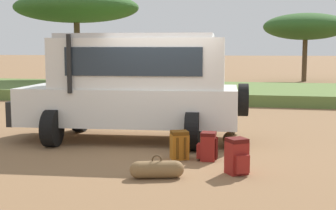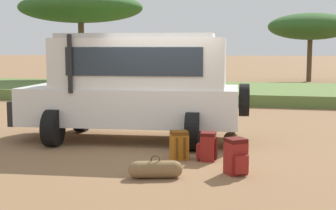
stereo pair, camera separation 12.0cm
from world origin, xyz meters
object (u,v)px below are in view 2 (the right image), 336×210
(safari_vehicle, at_px, (135,84))
(acacia_tree_left_mid, at_px, (311,27))
(backpack_beside_front_wheel, at_px, (207,147))
(duffel_bag_soft_canvas, at_px, (155,169))
(backpack_cluster_center, at_px, (236,157))
(backpack_near_rear_wheel, at_px, (179,145))
(acacia_tree_far_left, at_px, (81,8))
(duffel_bag_low_black_case, at_px, (234,141))

(safari_vehicle, xyz_separation_m, acacia_tree_left_mid, (5.09, 21.86, 2.29))
(backpack_beside_front_wheel, relative_size, duffel_bag_soft_canvas, 0.63)
(backpack_beside_front_wheel, height_order, backpack_cluster_center, backpack_cluster_center)
(backpack_cluster_center, distance_m, backpack_near_rear_wheel, 1.45)
(backpack_cluster_center, bearing_deg, backpack_beside_front_wheel, 125.17)
(acacia_tree_far_left, xyz_separation_m, acacia_tree_left_mid, (12.63, 7.83, -0.77))
(backpack_near_rear_wheel, distance_m, acacia_tree_left_mid, 24.03)
(safari_vehicle, distance_m, duffel_bag_low_black_case, 2.63)
(duffel_bag_low_black_case, height_order, duffel_bag_soft_canvas, duffel_bag_low_black_case)
(backpack_cluster_center, relative_size, acacia_tree_left_mid, 0.11)
(safari_vehicle, relative_size, backpack_near_rear_wheel, 9.94)
(acacia_tree_far_left, height_order, acacia_tree_left_mid, acacia_tree_far_left)
(duffel_bag_soft_canvas, distance_m, acacia_tree_left_mid, 25.44)
(backpack_cluster_center, distance_m, duffel_bag_soft_canvas, 1.38)
(safari_vehicle, distance_m, backpack_beside_front_wheel, 2.74)
(backpack_cluster_center, distance_m, acacia_tree_far_left, 19.81)
(safari_vehicle, distance_m, backpack_cluster_center, 3.73)
(safari_vehicle, relative_size, duffel_bag_soft_canvas, 6.30)
(backpack_near_rear_wheel, xyz_separation_m, acacia_tree_far_left, (-8.93, 15.69, 4.09))
(backpack_near_rear_wheel, relative_size, duffel_bag_soft_canvas, 0.63)
(backpack_near_rear_wheel, bearing_deg, safari_vehicle, 129.96)
(backpack_cluster_center, bearing_deg, acacia_tree_left_mid, 84.08)
(acacia_tree_left_mid, bearing_deg, backpack_beside_front_wheel, -97.63)
(backpack_near_rear_wheel, height_order, acacia_tree_left_mid, acacia_tree_left_mid)
(safari_vehicle, height_order, backpack_near_rear_wheel, safari_vehicle)
(backpack_beside_front_wheel, xyz_separation_m, backpack_near_rear_wheel, (-0.55, -0.01, 0.00))
(backpack_cluster_center, height_order, duffel_bag_soft_canvas, backpack_cluster_center)
(backpack_near_rear_wheel, xyz_separation_m, duffel_bag_soft_canvas, (-0.09, -1.41, -0.12))
(backpack_near_rear_wheel, xyz_separation_m, duffel_bag_low_black_case, (0.93, 1.17, -0.11))
(backpack_beside_front_wheel, xyz_separation_m, backpack_cluster_center, (0.62, -0.88, 0.04))
(duffel_bag_low_black_case, relative_size, acacia_tree_left_mid, 0.16)
(safari_vehicle, relative_size, acacia_tree_left_mid, 0.99)
(duffel_bag_soft_canvas, bearing_deg, safari_vehicle, 112.96)
(backpack_beside_front_wheel, height_order, acacia_tree_far_left, acacia_tree_far_left)
(backpack_beside_front_wheel, distance_m, duffel_bag_soft_canvas, 1.56)
(backpack_cluster_center, bearing_deg, backpack_near_rear_wheel, 143.50)
(backpack_beside_front_wheel, relative_size, backpack_near_rear_wheel, 0.99)
(backpack_beside_front_wheel, bearing_deg, duffel_bag_soft_canvas, -114.24)
(duffel_bag_soft_canvas, bearing_deg, backpack_cluster_center, 23.40)
(safari_vehicle, height_order, backpack_beside_front_wheel, safari_vehicle)
(backpack_cluster_center, height_order, duffel_bag_low_black_case, backpack_cluster_center)
(backpack_cluster_center, bearing_deg, duffel_bag_low_black_case, 96.56)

